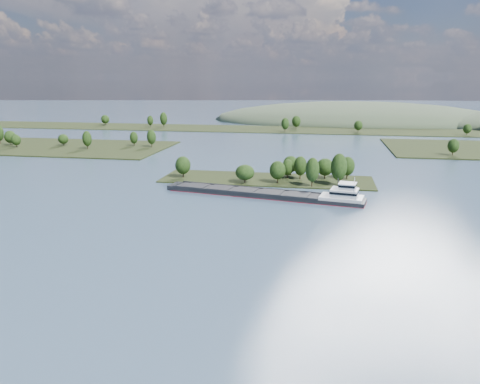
# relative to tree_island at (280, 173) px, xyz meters

# --- Properties ---
(ground) EXTENTS (1800.00, 1800.00, 0.00)m
(ground) POSITION_rel_tree_island_xyz_m (-6.46, -58.71, -3.86)
(ground) COLOR #3D576B
(ground) RESTS_ON ground
(tree_island) EXTENTS (100.00, 30.55, 15.79)m
(tree_island) POSITION_rel_tree_island_xyz_m (0.00, 0.00, 0.00)
(tree_island) COLOR black
(tree_island) RESTS_ON ground
(back_shoreline) EXTENTS (900.00, 60.00, 16.00)m
(back_shoreline) POSITION_rel_tree_island_xyz_m (0.77, 221.14, -3.19)
(back_shoreline) COLOR black
(back_shoreline) RESTS_ON ground
(hill_west) EXTENTS (320.00, 160.00, 44.00)m
(hill_west) POSITION_rel_tree_island_xyz_m (53.54, 321.29, -3.86)
(hill_west) COLOR #3D4C34
(hill_west) RESTS_ON ground
(cargo_barge) EXTENTS (83.98, 24.84, 11.30)m
(cargo_barge) POSITION_rel_tree_island_xyz_m (1.35, -30.95, -2.44)
(cargo_barge) COLOR black
(cargo_barge) RESTS_ON ground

